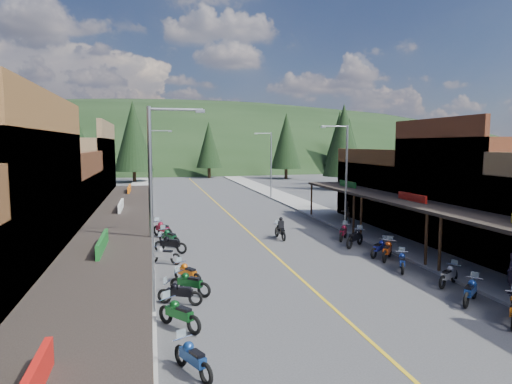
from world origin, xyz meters
TOP-DOWN VIEW (x-y plane):
  - ground at (0.00, 0.00)m, footprint 220.00×220.00m
  - centerline at (0.00, 20.00)m, footprint 0.15×90.00m
  - sidewalk_west at (-8.70, 20.00)m, footprint 3.40×94.00m
  - sidewalk_east at (8.70, 20.00)m, footprint 3.40×94.00m
  - shop_west_2 at (-13.75, 1.70)m, footprint 10.90×9.00m
  - shop_west_3 at (-13.78, 11.30)m, footprint 10.90×10.20m
  - shop_east_2 at (13.78, 1.70)m, footprint 10.90×9.00m
  - shop_east_3 at (13.75, 11.30)m, footprint 10.90×10.20m
  - streetlight_0 at (-6.95, -6.00)m, footprint 2.16×0.18m
  - streetlight_1 at (-6.95, 22.00)m, footprint 2.16×0.18m
  - streetlight_2 at (6.95, 8.00)m, footprint 2.16×0.18m
  - streetlight_3 at (6.95, 30.00)m, footprint 2.16×0.18m
  - ridge_hill at (0.00, 135.00)m, footprint 310.00×140.00m
  - pine_1 at (-24.00, 70.00)m, footprint 5.88×5.88m
  - pine_2 at (-10.00, 58.00)m, footprint 6.72×6.72m
  - pine_3 at (4.00, 66.00)m, footprint 5.04×5.04m
  - pine_4 at (18.00, 60.00)m, footprint 5.88×5.88m
  - pine_5 at (34.00, 72.00)m, footprint 6.72×6.72m
  - pine_6 at (46.00, 64.00)m, footprint 5.04×5.04m
  - pine_7 at (-32.00, 76.00)m, footprint 5.88×5.88m
  - pine_8 at (-22.00, 40.00)m, footprint 4.48×4.48m
  - pine_9 at (24.00, 45.00)m, footprint 4.93×4.93m
  - pine_10 at (-18.00, 50.00)m, footprint 5.38×5.38m
  - pine_11 at (20.00, 38.00)m, footprint 5.82×5.82m
  - bike_west_3 at (-6.02, -10.98)m, footprint 1.44×2.05m
  - bike_west_4 at (-6.20, -7.58)m, footprint 1.86×2.14m
  - bike_west_5 at (-6.04, -5.06)m, footprint 1.99×1.38m
  - bike_west_6 at (-5.52, -3.93)m, footprint 2.02×1.86m
  - bike_west_7 at (-5.51, -2.28)m, footprint 1.64×2.06m
  - bike_west_8 at (-6.49, 1.65)m, footprint 2.04×1.52m
  - bike_west_9 at (-6.05, 4.16)m, footprint 2.20×1.74m
  - bike_west_10 at (-6.03, 6.10)m, footprint 1.79×2.28m
  - bike_west_11 at (-6.38, 8.99)m, footprint 1.85×2.41m
  - bike_east_4 at (5.75, -7.62)m, footprint 2.00×1.83m
  - bike_east_5 at (6.38, -5.31)m, footprint 1.99×1.59m
  - bike_east_6 at (5.56, -2.61)m, footprint 1.49×2.02m
  - bike_east_7 at (5.99, -0.30)m, footprint 1.94×2.14m
  - bike_east_8 at (5.95, 0.52)m, footprint 2.00×1.67m
  - bike_east_9 at (5.63, 3.21)m, footprint 2.20×2.05m
  - bike_east_10 at (5.75, 5.32)m, footprint 1.78×2.17m
  - rider_on_bike at (1.60, 6.60)m, footprint 0.79×2.14m
  - pedestrian_east_a at (7.92, -7.44)m, footprint 0.67×0.80m
  - pedestrian_east_b at (8.47, 10.95)m, footprint 0.89×0.52m

SIDE VIEW (x-z plane):
  - ground at x=0.00m, z-range 0.00..0.00m
  - ridge_hill at x=0.00m, z-range -30.00..30.00m
  - centerline at x=0.00m, z-range 0.00..0.01m
  - sidewalk_west at x=-8.70m, z-range 0.00..0.15m
  - sidewalk_east at x=8.70m, z-range 0.00..0.15m
  - bike_west_5 at x=-6.04m, z-range 0.00..1.09m
  - bike_east_5 at x=6.38m, z-range 0.00..1.11m
  - bike_east_6 at x=5.56m, z-range 0.00..1.11m
  - bike_west_3 at x=-6.02m, z-range 0.00..1.12m
  - bike_west_8 at x=-6.49m, z-range 0.00..1.12m
  - bike_east_8 at x=5.95m, z-range 0.00..1.13m
  - bike_west_7 at x=-5.51m, z-range 0.00..1.15m
  - bike_east_4 at x=5.75m, z-range 0.00..1.16m
  - bike_west_6 at x=-5.52m, z-range 0.00..1.18m
  - bike_east_10 at x=5.75m, z-range 0.00..1.22m
  - bike_west_4 at x=-6.20m, z-range 0.00..1.22m
  - bike_west_9 at x=-6.05m, z-range 0.00..1.23m
  - bike_east_7 at x=5.99m, z-range 0.00..1.24m
  - bike_west_10 at x=-6.03m, z-range 0.00..1.27m
  - rider_on_bike at x=1.60m, z-range -0.16..1.45m
  - bike_east_9 at x=5.63m, z-range 0.00..1.29m
  - bike_west_11 at x=-6.38m, z-range 0.00..1.33m
  - pedestrian_east_b at x=8.47m, z-range 0.15..1.97m
  - pedestrian_east_a at x=7.92m, z-range 0.15..2.03m
  - shop_east_3 at x=13.75m, z-range -0.57..5.63m
  - shop_west_2 at x=-13.75m, z-range -0.57..5.63m
  - shop_east_2 at x=13.78m, z-range -0.58..7.62m
  - shop_west_3 at x=-13.78m, z-range -0.58..7.62m
  - streetlight_0 at x=-6.95m, z-range 0.46..8.46m
  - streetlight_1 at x=-6.95m, z-range 0.46..8.46m
  - streetlight_2 at x=6.95m, z-range 0.46..8.46m
  - streetlight_3 at x=6.95m, z-range 0.46..8.46m
  - pine_8 at x=-22.00m, z-range 0.98..10.98m
  - pine_9 at x=24.00m, z-range 0.98..11.78m
  - pine_3 at x=4.00m, z-range 0.98..11.98m
  - pine_6 at x=46.00m, z-range 0.98..11.98m
  - pine_10 at x=-18.00m, z-range 0.98..12.58m
  - pine_11 at x=20.00m, z-range 0.99..13.39m
  - pine_1 at x=-24.00m, z-range 0.99..13.49m
  - pine_4 at x=18.00m, z-range 0.99..13.49m
  - pine_7 at x=-32.00m, z-range 0.99..13.49m
  - pine_2 at x=-10.00m, z-range 0.99..14.99m
  - pine_5 at x=34.00m, z-range 0.99..14.99m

